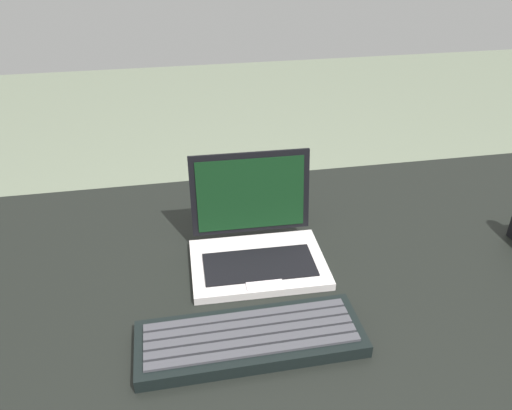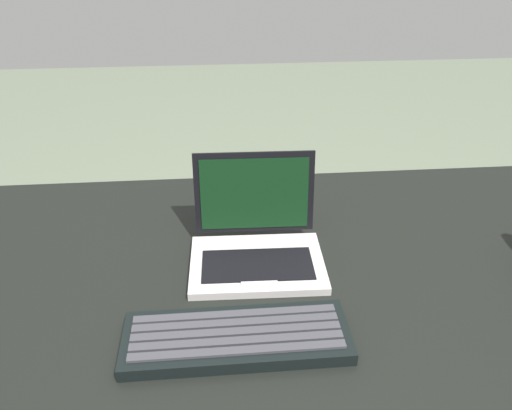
% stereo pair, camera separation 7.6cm
% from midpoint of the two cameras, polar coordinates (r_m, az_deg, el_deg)
% --- Properties ---
extents(desk, '(1.73, 0.81, 0.71)m').
position_cam_midpoint_polar(desk, '(0.96, 7.33, -12.15)').
color(desk, black).
rests_on(desk, ground).
extents(laptop_front, '(0.25, 0.20, 0.18)m').
position_cam_midpoint_polar(laptop_front, '(0.93, 2.38, -4.34)').
color(laptop_front, '#BDB6B4').
rests_on(laptop_front, desk).
extents(external_keyboard, '(0.34, 0.12, 0.03)m').
position_cam_midpoint_polar(external_keyboard, '(0.78, 0.65, -14.79)').
color(external_keyboard, black).
rests_on(external_keyboard, desk).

